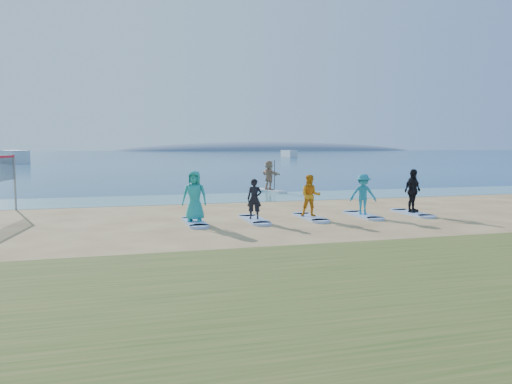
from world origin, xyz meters
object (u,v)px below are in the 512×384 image
object	(u,v)px
surfboard_0	(195,222)
student_3	(363,194)
student_1	(254,199)
surfboard_3	(363,215)
student_0	(194,196)
student_4	(413,191)
paddleboarder	(269,175)
student_2	(310,196)
paddleboard	(269,191)
surfboard_1	(254,220)
boat_offshore_a	(15,163)
surfboard_2	(310,217)
surfboard_4	(412,213)
boat_offshore_b	(289,157)

from	to	relation	value
surfboard_0	student_3	size ratio (longest dim) A/B	1.33
student_1	surfboard_3	world-z (taller)	student_1
student_0	student_4	xyz separation A→B (m)	(9.23, 0.00, -0.03)
paddleboarder	student_2	bearing A→B (deg)	152.46
student_2	surfboard_3	size ratio (longest dim) A/B	0.75
student_1	student_0	bearing A→B (deg)	-158.46
student_3	paddleboard	bearing A→B (deg)	111.71
surfboard_1	surfboard_0	bearing A→B (deg)	180.00
boat_offshore_a	surfboard_2	bearing A→B (deg)	-96.69
student_0	surfboard_4	size ratio (longest dim) A/B	0.85
student_1	student_2	size ratio (longest dim) A/B	0.93
surfboard_0	student_2	bearing A→B (deg)	-0.00
boat_offshore_b	student_0	bearing A→B (deg)	-115.57
boat_offshore_b	student_2	distance (m)	114.48
surfboard_0	surfboard_3	world-z (taller)	same
surfboard_1	surfboard_4	size ratio (longest dim) A/B	1.00
boat_offshore_b	student_2	xyz separation A→B (m)	(-37.83, -108.05, 0.91)
surfboard_1	paddleboard	bearing A→B (deg)	69.94
student_0	student_2	size ratio (longest dim) A/B	1.14
boat_offshore_a	student_0	xyz separation A→B (m)	(18.95, -74.29, 1.03)
surfboard_3	student_4	distance (m)	2.50
surfboard_1	student_3	distance (m)	4.70
surfboard_0	surfboard_1	xyz separation A→B (m)	(2.31, 0.00, 0.00)
surfboard_1	student_1	size ratio (longest dim) A/B	1.43
surfboard_1	student_0	bearing A→B (deg)	-180.00
student_0	student_3	distance (m)	6.92
surfboard_3	student_3	xyz separation A→B (m)	(0.00, -0.00, 0.87)
surfboard_4	student_4	xyz separation A→B (m)	(0.00, -0.00, 0.96)
student_4	student_1	bearing A→B (deg)	155.17
surfboard_0	surfboard_3	size ratio (longest dim) A/B	1.00
student_0	surfboard_4	world-z (taller)	student_0
boat_offshore_a	student_4	world-z (taller)	student_4
surfboard_1	student_4	xyz separation A→B (m)	(6.92, -0.00, 0.96)
paddleboarder	boat_offshore_a	world-z (taller)	paddleboarder
boat_offshore_b	surfboard_1	distance (m)	115.26
student_4	boat_offshore_b	bearing A→B (deg)	48.08
paddleboard	student_0	xyz separation A→B (m)	(-6.58, -11.72, 0.97)
surfboard_0	student_4	xyz separation A→B (m)	(9.23, -0.00, 0.96)
surfboard_2	surfboard_1	bearing A→B (deg)	180.00
surfboard_1	student_3	size ratio (longest dim) A/B	1.33
surfboard_2	student_4	size ratio (longest dim) A/B	1.21
surfboard_4	student_2	bearing A→B (deg)	-180.00
boat_offshore_b	surfboard_4	bearing A→B (deg)	-111.22
paddleboard	student_3	size ratio (longest dim) A/B	1.82
boat_offshore_a	surfboard_1	world-z (taller)	boat_offshore_a
student_4	surfboard_0	bearing A→B (deg)	155.17
boat_offshore_a	surfboard_2	size ratio (longest dim) A/B	3.59
student_1	student_3	world-z (taller)	student_3
boat_offshore_a	surfboard_4	size ratio (longest dim) A/B	3.59
surfboard_1	student_4	distance (m)	6.99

